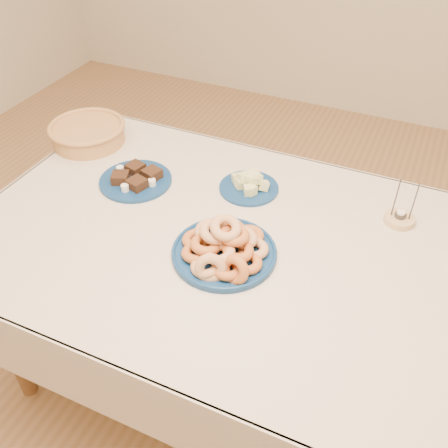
{
  "coord_description": "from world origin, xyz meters",
  "views": [
    {
      "loc": [
        0.47,
        -1.09,
        1.81
      ],
      "look_at": [
        0.0,
        -0.05,
        0.85
      ],
      "focal_mm": 40.0,
      "sensor_mm": 36.0,
      "label": 1
    }
  ],
  "objects_px": {
    "dining_table": "(230,262)",
    "brownie_plate": "(136,179)",
    "donut_platter": "(224,248)",
    "candle_holder": "(399,219)",
    "wicker_basket": "(88,132)",
    "melon_plate": "(249,184)"
  },
  "relations": [
    {
      "from": "dining_table",
      "to": "melon_plate",
      "type": "relative_size",
      "value": 6.82
    },
    {
      "from": "donut_platter",
      "to": "melon_plate",
      "type": "bearing_deg",
      "value": 99.79
    },
    {
      "from": "wicker_basket",
      "to": "candle_holder",
      "type": "xyz_separation_m",
      "value": [
        1.24,
        -0.0,
        -0.03
      ]
    },
    {
      "from": "melon_plate",
      "to": "donut_platter",
      "type": "bearing_deg",
      "value": -80.21
    },
    {
      "from": "brownie_plate",
      "to": "wicker_basket",
      "type": "relative_size",
      "value": 0.74
    },
    {
      "from": "donut_platter",
      "to": "melon_plate",
      "type": "xyz_separation_m",
      "value": [
        -0.06,
        0.35,
        -0.01
      ]
    },
    {
      "from": "donut_platter",
      "to": "candle_holder",
      "type": "distance_m",
      "value": 0.6
    },
    {
      "from": "dining_table",
      "to": "brownie_plate",
      "type": "relative_size",
      "value": 6.13
    },
    {
      "from": "dining_table",
      "to": "brownie_plate",
      "type": "bearing_deg",
      "value": 162.11
    },
    {
      "from": "melon_plate",
      "to": "brownie_plate",
      "type": "height_order",
      "value": "melon_plate"
    },
    {
      "from": "candle_holder",
      "to": "melon_plate",
      "type": "bearing_deg",
      "value": -176.27
    },
    {
      "from": "melon_plate",
      "to": "dining_table",
      "type": "bearing_deg",
      "value": -80.42
    },
    {
      "from": "donut_platter",
      "to": "brownie_plate",
      "type": "relative_size",
      "value": 1.37
    },
    {
      "from": "melon_plate",
      "to": "brownie_plate",
      "type": "bearing_deg",
      "value": -161.91
    },
    {
      "from": "dining_table",
      "to": "wicker_basket",
      "type": "xyz_separation_m",
      "value": [
        -0.77,
        0.31,
        0.15
      ]
    },
    {
      "from": "brownie_plate",
      "to": "candle_holder",
      "type": "xyz_separation_m",
      "value": [
        0.91,
        0.16,
        0.0
      ]
    },
    {
      "from": "candle_holder",
      "to": "wicker_basket",
      "type": "bearing_deg",
      "value": 179.85
    },
    {
      "from": "donut_platter",
      "to": "dining_table",
      "type": "bearing_deg",
      "value": 100.48
    },
    {
      "from": "melon_plate",
      "to": "candle_holder",
      "type": "distance_m",
      "value": 0.52
    },
    {
      "from": "donut_platter",
      "to": "brownie_plate",
      "type": "distance_m",
      "value": 0.51
    },
    {
      "from": "dining_table",
      "to": "donut_platter",
      "type": "relative_size",
      "value": 4.48
    },
    {
      "from": "wicker_basket",
      "to": "brownie_plate",
      "type": "bearing_deg",
      "value": -26.85
    }
  ]
}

